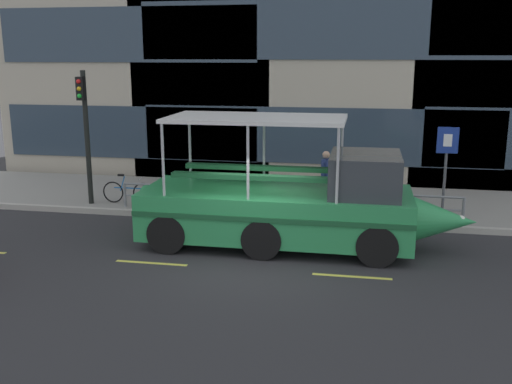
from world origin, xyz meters
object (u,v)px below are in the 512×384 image
(leaned_bicycle, at_px, (128,192))
(pedestrian_near_bow, at_px, (391,180))
(traffic_light_pole, at_px, (85,125))
(parking_sign, at_px, (446,157))
(pedestrian_mid_left, at_px, (326,172))
(duck_tour_boat, at_px, (294,205))

(leaned_bicycle, xyz_separation_m, pedestrian_near_bow, (8.33, 0.17, 0.68))
(traffic_light_pole, relative_size, parking_sign, 1.58)
(leaned_bicycle, bearing_deg, traffic_light_pole, -166.13)
(traffic_light_pole, bearing_deg, pedestrian_near_bow, 2.81)
(traffic_light_pole, distance_m, leaned_bicycle, 2.52)
(pedestrian_mid_left, bearing_deg, duck_tour_boat, -98.10)
(parking_sign, bearing_deg, leaned_bicycle, -179.40)
(leaned_bicycle, distance_m, pedestrian_mid_left, 6.45)
(traffic_light_pole, height_order, duck_tour_boat, traffic_light_pole)
(traffic_light_pole, relative_size, pedestrian_near_bow, 2.43)
(pedestrian_mid_left, bearing_deg, leaned_bicycle, -170.56)
(parking_sign, relative_size, pedestrian_near_bow, 1.54)
(duck_tour_boat, distance_m, pedestrian_mid_left, 3.87)
(pedestrian_mid_left, bearing_deg, parking_sign, -14.97)
(traffic_light_pole, height_order, pedestrian_mid_left, traffic_light_pole)
(leaned_bicycle, bearing_deg, pedestrian_mid_left, 9.44)
(traffic_light_pole, relative_size, pedestrian_mid_left, 2.44)
(duck_tour_boat, height_order, pedestrian_near_bow, duck_tour_boat)
(duck_tour_boat, bearing_deg, parking_sign, 35.13)
(traffic_light_pole, height_order, pedestrian_near_bow, traffic_light_pole)
(leaned_bicycle, bearing_deg, duck_tour_boat, -25.64)
(pedestrian_near_bow, bearing_deg, pedestrian_mid_left, 156.33)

